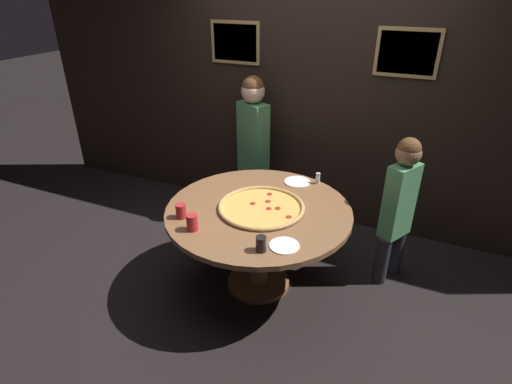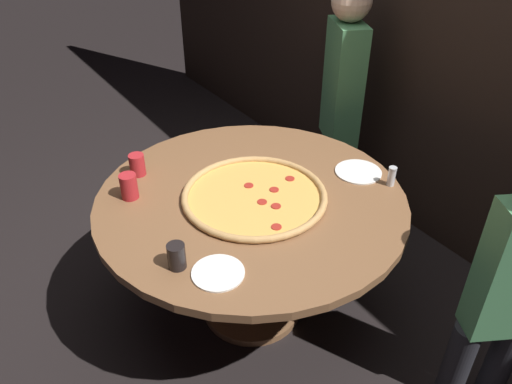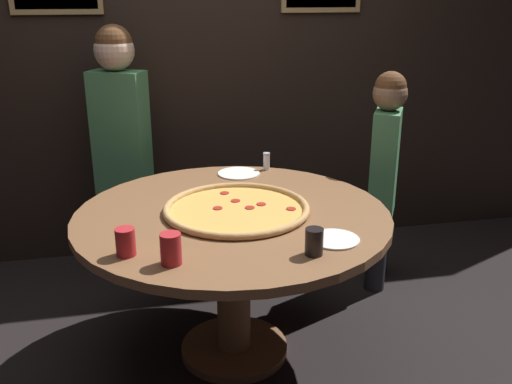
# 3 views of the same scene
# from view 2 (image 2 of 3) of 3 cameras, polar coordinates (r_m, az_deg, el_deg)

# --- Properties ---
(ground_plane) EXTENTS (24.00, 24.00, 0.00)m
(ground_plane) POSITION_cam_2_polar(r_m,az_deg,el_deg) (2.78, -0.48, -13.09)
(ground_plane) COLOR black
(back_wall) EXTENTS (6.40, 0.08, 2.60)m
(back_wall) POSITION_cam_2_polar(r_m,az_deg,el_deg) (2.91, 22.38, 17.30)
(back_wall) COLOR black
(back_wall) RESTS_ON ground_plane
(dining_table) EXTENTS (1.43, 1.43, 0.74)m
(dining_table) POSITION_cam_2_polar(r_m,az_deg,el_deg) (2.37, -0.55, -3.43)
(dining_table) COLOR brown
(dining_table) RESTS_ON ground_plane
(giant_pizza) EXTENTS (0.66, 0.66, 0.03)m
(giant_pizza) POSITION_cam_2_polar(r_m,az_deg,el_deg) (2.26, -0.18, -0.40)
(giant_pizza) COLOR #E5A84C
(giant_pizza) RESTS_ON dining_table
(drink_cup_by_shaker) EXTENTS (0.07, 0.07, 0.10)m
(drink_cup_by_shaker) POSITION_cam_2_polar(r_m,az_deg,el_deg) (1.91, -9.07, -7.25)
(drink_cup_by_shaker) COLOR black
(drink_cup_by_shaker) RESTS_ON dining_table
(drink_cup_far_right) EXTENTS (0.08, 0.08, 0.12)m
(drink_cup_far_right) POSITION_cam_2_polar(r_m,az_deg,el_deg) (2.32, -14.32, 0.63)
(drink_cup_far_right) COLOR #B22328
(drink_cup_far_right) RESTS_ON dining_table
(drink_cup_centre_back) EXTENTS (0.07, 0.07, 0.11)m
(drink_cup_centre_back) POSITION_cam_2_polar(r_m,az_deg,el_deg) (2.48, -13.42, 3.04)
(drink_cup_centre_back) COLOR #B22328
(drink_cup_centre_back) RESTS_ON dining_table
(white_plate_beside_cup) EXTENTS (0.23, 0.23, 0.01)m
(white_plate_beside_cup) POSITION_cam_2_polar(r_m,az_deg,el_deg) (2.50, 11.61, 2.28)
(white_plate_beside_cup) COLOR white
(white_plate_beside_cup) RESTS_ON dining_table
(white_plate_far_back) EXTENTS (0.20, 0.20, 0.01)m
(white_plate_far_back) POSITION_cam_2_polar(r_m,az_deg,el_deg) (1.89, -4.36, -9.20)
(white_plate_far_back) COLOR white
(white_plate_far_back) RESTS_ON dining_table
(condiment_shaker) EXTENTS (0.04, 0.04, 0.10)m
(condiment_shaker) POSITION_cam_2_polar(r_m,az_deg,el_deg) (2.42, 15.25, 1.76)
(condiment_shaker) COLOR silver
(condiment_shaker) RESTS_ON dining_table
(diner_side_left) EXTENTS (0.40, 0.29, 1.51)m
(diner_side_left) POSITION_cam_2_polar(r_m,az_deg,el_deg) (3.12, 9.87, 11.57)
(diner_side_left) COLOR #232328
(diner_side_left) RESTS_ON ground_plane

